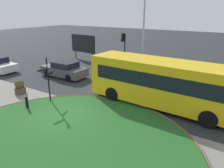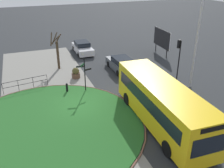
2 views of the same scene
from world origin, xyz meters
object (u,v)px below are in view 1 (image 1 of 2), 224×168
at_px(bollard_foreground, 27,103).
at_px(lamppost_tall, 144,22).
at_px(car_near_lane, 64,70).
at_px(traffic_light_near, 124,44).
at_px(bus_yellow, 163,83).
at_px(planter_near_signpost, 20,87).
at_px(signpost_directional, 48,77).
at_px(billboard_left, 83,44).

height_order(bollard_foreground, lamppost_tall, lamppost_tall).
bearing_deg(car_near_lane, traffic_light_near, -134.30).
relative_size(bus_yellow, planter_near_signpost, 9.11).
xyz_separation_m(signpost_directional, lamppost_tall, (2.50, 9.22, 3.22)).
distance_m(bus_yellow, car_near_lane, 10.14).
distance_m(car_near_lane, traffic_light_near, 6.13).
relative_size(signpost_directional, lamppost_tall, 0.33).
height_order(traffic_light_near, billboard_left, traffic_light_near).
height_order(signpost_directional, traffic_light_near, traffic_light_near).
relative_size(signpost_directional, billboard_left, 0.78).
distance_m(traffic_light_near, billboard_left, 7.86).
xyz_separation_m(traffic_light_near, planter_near_signpost, (-3.72, -9.06, -2.36)).
distance_m(signpost_directional, car_near_lane, 6.02).
xyz_separation_m(lamppost_tall, billboard_left, (-9.22, 2.47, -3.04)).
xyz_separation_m(bollard_foreground, billboard_left, (-6.33, 13.22, 1.52)).
height_order(signpost_directional, lamppost_tall, lamppost_tall).
relative_size(signpost_directional, bus_yellow, 0.32).
bearing_deg(bollard_foreground, bus_yellow, 35.83).
relative_size(bollard_foreground, billboard_left, 0.22).
bearing_deg(billboard_left, lamppost_tall, -11.11).
xyz_separation_m(bollard_foreground, traffic_light_near, (0.98, 10.49, 2.41)).
distance_m(signpost_directional, bollard_foreground, 2.07).
distance_m(bus_yellow, traffic_light_near, 8.20).
bearing_deg(signpost_directional, bollard_foreground, -104.04).
relative_size(lamppost_tall, planter_near_signpost, 8.74).
xyz_separation_m(traffic_light_near, billboard_left, (-7.32, 2.73, -0.90)).
distance_m(car_near_lane, planter_near_signpost, 4.96).
xyz_separation_m(bus_yellow, billboard_left, (-13.33, 8.16, 0.34)).
xyz_separation_m(car_near_lane, billboard_left, (-3.32, 6.84, 1.27)).
distance_m(traffic_light_near, lamppost_tall, 2.88).
distance_m(bollard_foreground, billboard_left, 14.74).
distance_m(bus_yellow, lamppost_tall, 7.80).
bearing_deg(bus_yellow, lamppost_tall, 128.10).
relative_size(car_near_lane, billboard_left, 1.12).
distance_m(lamppost_tall, planter_near_signpost, 11.78).
height_order(bus_yellow, car_near_lane, bus_yellow).
height_order(signpost_directional, bus_yellow, signpost_directional).
distance_m(signpost_directional, traffic_light_near, 9.04).
distance_m(bus_yellow, billboard_left, 15.64).
bearing_deg(bollard_foreground, traffic_light_near, 84.64).
bearing_deg(planter_near_signpost, bus_yellow, 20.41).
height_order(traffic_light_near, planter_near_signpost, traffic_light_near).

